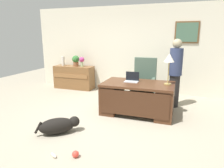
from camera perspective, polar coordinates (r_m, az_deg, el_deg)
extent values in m
plane|color=#9E937F|center=(4.42, -1.15, -10.38)|extent=(12.00, 12.00, 0.00)
cube|color=beige|center=(6.56, 6.79, 9.55)|extent=(7.00, 0.12, 2.70)
cube|color=brown|center=(6.32, 20.34, 13.50)|extent=(0.66, 0.03, 0.61)
cube|color=#456650|center=(6.30, 20.34, 13.51)|extent=(0.58, 0.01, 0.53)
cube|color=#4C2B19|center=(4.67, 7.37, 0.00)|extent=(1.61, 0.96, 0.05)
cube|color=#4C2B19|center=(4.93, 0.13, -3.59)|extent=(0.36, 0.90, 0.68)
cube|color=#4C2B19|center=(4.69, 14.73, -4.94)|extent=(0.36, 0.90, 0.68)
cube|color=#412415|center=(4.34, 6.01, -5.57)|extent=(1.51, 0.04, 0.55)
cube|color=brown|center=(7.11, -10.63, 1.89)|extent=(1.35, 0.48, 0.78)
cube|color=brown|center=(6.89, -11.68, 2.25)|extent=(1.25, 0.02, 0.14)
cube|color=#475B4C|center=(5.55, 8.77, -1.48)|extent=(0.60, 0.58, 0.18)
cylinder|color=black|center=(5.62, 8.69, -3.74)|extent=(0.10, 0.10, 0.28)
cylinder|color=black|center=(5.65, 8.65, -4.86)|extent=(0.52, 0.52, 0.05)
cube|color=#475B4C|center=(5.69, 9.38, 3.62)|extent=(0.60, 0.12, 0.74)
cube|color=#475B4C|center=(5.56, 6.21, 0.73)|extent=(0.08, 0.50, 0.22)
cube|color=#475B4C|center=(5.47, 11.52, 0.33)|extent=(0.08, 0.50, 0.22)
cylinder|color=#262323|center=(5.40, 17.03, -1.89)|extent=(0.26, 0.26, 0.82)
cylinder|color=navy|center=(5.26, 17.58, 5.96)|extent=(0.32, 0.32, 0.67)
sphere|color=tan|center=(5.23, 17.93, 10.81)|extent=(0.23, 0.23, 0.23)
ellipsoid|color=black|center=(3.98, -15.28, -11.35)|extent=(0.70, 0.65, 0.30)
sphere|color=black|center=(3.99, -10.56, -10.35)|extent=(0.20, 0.20, 0.20)
cylinder|color=black|center=(3.96, -20.10, -11.49)|extent=(0.14, 0.13, 0.21)
cube|color=#B2B5BA|center=(4.75, 5.46, 0.67)|extent=(0.32, 0.22, 0.01)
cube|color=black|center=(4.83, 5.79, 2.23)|extent=(0.32, 0.01, 0.21)
cylinder|color=#9E8447|center=(4.64, 15.41, 0.01)|extent=(0.16, 0.16, 0.02)
cylinder|color=#9E8447|center=(4.59, 15.61, 3.06)|extent=(0.02, 0.02, 0.48)
cone|color=silver|center=(4.55, 15.87, 7.14)|extent=(0.22, 0.22, 0.18)
cylinder|color=#ACC593|center=(6.88, -8.48, 5.57)|extent=(0.09, 0.09, 0.16)
sphere|color=#BF397F|center=(6.86, -8.52, 6.83)|extent=(0.17, 0.17, 0.17)
cylinder|color=silver|center=(7.23, -13.61, 6.33)|extent=(0.11, 0.11, 0.32)
cylinder|color=brown|center=(6.99, -10.13, 5.53)|extent=(0.18, 0.18, 0.14)
sphere|color=#346F33|center=(6.97, -10.19, 6.91)|extent=(0.24, 0.24, 0.24)
sphere|color=#E53F33|center=(3.26, -10.19, -18.87)|extent=(0.11, 0.11, 0.11)
ellipsoid|color=beige|center=(3.36, -16.14, -18.72)|extent=(0.16, 0.12, 0.05)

